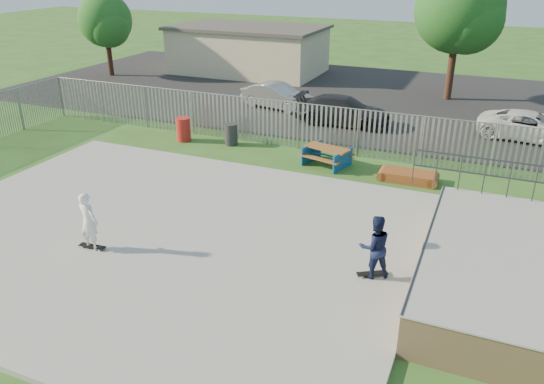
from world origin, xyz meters
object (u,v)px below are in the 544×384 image
at_px(trash_bin_red, 183,129).
at_px(car_silver, 277,96).
at_px(funbox, 408,177).
at_px(trash_bin_grey, 231,134).
at_px(skater_navy, 375,247).
at_px(tree_left, 105,20).
at_px(car_dark, 343,110).
at_px(car_white, 531,126).
at_px(tree_mid, 459,9).
at_px(picnic_table, 327,156).
at_px(skater_white, 88,221).

height_order(trash_bin_red, car_silver, car_silver).
bearing_deg(funbox, trash_bin_grey, 170.48).
relative_size(trash_bin_red, skater_navy, 0.63).
height_order(trash_bin_red, tree_left, tree_left).
distance_m(car_dark, car_white, 8.47).
distance_m(funbox, trash_bin_grey, 7.99).
height_order(car_white, skater_navy, skater_navy).
bearing_deg(tree_left, car_silver, -14.30).
distance_m(car_silver, tree_mid, 10.98).
relative_size(picnic_table, car_dark, 0.44).
bearing_deg(tree_left, skater_white, -52.50).
height_order(trash_bin_red, trash_bin_grey, trash_bin_red).
bearing_deg(car_silver, tree_mid, -42.64).
bearing_deg(skater_white, tree_left, -46.90).
bearing_deg(car_dark, picnic_table, -171.68).
bearing_deg(tree_left, picnic_table, -29.22).
height_order(car_white, tree_left, tree_left).
bearing_deg(trash_bin_red, funbox, -4.44).
bearing_deg(car_dark, funbox, -146.40).
relative_size(funbox, trash_bin_grey, 1.94).
xyz_separation_m(trash_bin_red, skater_white, (2.93, -9.50, 0.47)).
height_order(trash_bin_grey, skater_navy, skater_navy).
distance_m(tree_left, skater_navy, 29.14).
distance_m(picnic_table, skater_white, 9.94).
distance_m(car_silver, skater_white, 16.28).
bearing_deg(trash_bin_red, picnic_table, -3.21).
relative_size(funbox, tree_mid, 0.25).
distance_m(trash_bin_grey, skater_navy, 11.59).
relative_size(trash_bin_red, skater_white, 0.63).
bearing_deg(tree_mid, funbox, -89.61).
distance_m(trash_bin_red, tree_left, 16.32).
height_order(tree_left, skater_navy, tree_left).
relative_size(tree_left, tree_mid, 0.74).
bearing_deg(funbox, tree_mid, 89.11).
relative_size(car_silver, skater_white, 2.41).
relative_size(car_dark, tree_mid, 0.64).
bearing_deg(car_white, car_silver, 95.47).
bearing_deg(car_silver, car_dark, -97.39).
relative_size(car_silver, tree_left, 0.74).
distance_m(picnic_table, trash_bin_grey, 4.69).
bearing_deg(car_dark, car_silver, 68.63).
distance_m(car_dark, skater_navy, 13.82).
bearing_deg(funbox, car_silver, 136.81).
bearing_deg(car_white, skater_white, 152.04).
bearing_deg(car_white, skater_navy, 172.54).
distance_m(trash_bin_grey, tree_mid, 15.14).
distance_m(funbox, trash_bin_red, 10.14).
xyz_separation_m(car_dark, tree_left, (-18.11, 5.05, 2.98)).
distance_m(trash_bin_grey, car_dark, 6.10).
bearing_deg(skater_navy, skater_white, -18.71).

